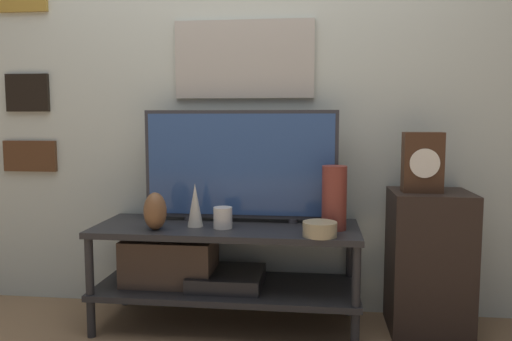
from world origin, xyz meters
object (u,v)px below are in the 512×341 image
(candle_jar, at_px, (223,218))
(television, at_px, (240,165))
(vase_urn_stoneware, at_px, (155,211))
(vase_wide_bowl, at_px, (320,229))
(vase_tall_ceramic, at_px, (334,198))
(mantel_clock, at_px, (422,162))
(vase_slim_bronze, at_px, (195,205))

(candle_jar, bearing_deg, television, 70.09)
(vase_urn_stoneware, xyz_separation_m, vase_wide_bowl, (0.78, -0.04, -0.06))
(candle_jar, bearing_deg, vase_wide_bowl, -13.79)
(vase_urn_stoneware, bearing_deg, candle_jar, 13.80)
(television, relative_size, vase_wide_bowl, 6.39)
(vase_urn_stoneware, bearing_deg, vase_wide_bowl, -2.76)
(vase_urn_stoneware, distance_m, candle_jar, 0.33)
(vase_urn_stoneware, xyz_separation_m, candle_jar, (0.31, 0.08, -0.04))
(vase_urn_stoneware, height_order, vase_tall_ceramic, vase_tall_ceramic)
(vase_tall_ceramic, height_order, mantel_clock, mantel_clock)
(mantel_clock, bearing_deg, television, 175.74)
(vase_tall_ceramic, bearing_deg, candle_jar, -175.84)
(television, height_order, mantel_clock, television)
(candle_jar, relative_size, mantel_clock, 0.36)
(vase_wide_bowl, bearing_deg, vase_tall_ceramic, 66.18)
(vase_slim_bronze, xyz_separation_m, vase_wide_bowl, (0.61, -0.14, -0.07))
(vase_wide_bowl, bearing_deg, mantel_clock, 23.98)
(television, distance_m, mantel_clock, 0.89)
(vase_slim_bronze, distance_m, vase_wide_bowl, 0.63)
(mantel_clock, bearing_deg, candle_jar, -173.97)
(vase_slim_bronze, bearing_deg, vase_wide_bowl, -12.68)
(vase_urn_stoneware, xyz_separation_m, vase_tall_ceramic, (0.85, 0.12, 0.06))
(vase_urn_stoneware, relative_size, vase_wide_bowl, 1.16)
(television, height_order, vase_wide_bowl, television)
(television, xyz_separation_m, vase_slim_bronze, (-0.20, -0.14, -0.19))
(television, relative_size, mantel_clock, 3.46)
(vase_tall_ceramic, height_order, candle_jar, vase_tall_ceramic)
(vase_urn_stoneware, height_order, mantel_clock, mantel_clock)
(vase_tall_ceramic, xyz_separation_m, candle_jar, (-0.53, -0.04, -0.10))
(vase_slim_bronze, height_order, mantel_clock, mantel_clock)
(vase_tall_ceramic, xyz_separation_m, mantel_clock, (0.42, 0.06, 0.17))
(vase_urn_stoneware, bearing_deg, television, 33.10)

